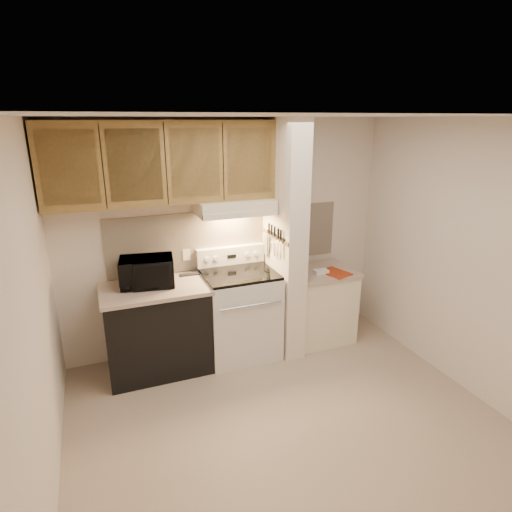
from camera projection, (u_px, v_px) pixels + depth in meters
floor at (284, 416)px, 3.74m from camera, size 3.60×3.60×0.00m
ceiling at (291, 116)px, 2.97m from camera, size 3.60×3.60×0.00m
wall_back at (229, 236)px, 4.68m from camera, size 3.60×2.50×0.02m
wall_left at (32, 321)px, 2.73m from camera, size 0.02×3.00×2.50m
wall_right at (462, 257)px, 3.98m from camera, size 0.02×3.00×2.50m
backsplash at (229, 238)px, 4.68m from camera, size 2.60×0.02×0.63m
range_body at (240, 315)px, 4.62m from camera, size 0.76×0.65×0.92m
oven_window at (250, 324)px, 4.33m from camera, size 0.50×0.01×0.30m
oven_handle at (251, 305)px, 4.23m from camera, size 0.65×0.02×0.02m
cooktop at (239, 274)px, 4.47m from camera, size 0.74×0.64×0.03m
range_backguard at (231, 255)px, 4.69m from camera, size 0.76×0.08×0.20m
range_display at (232, 256)px, 4.65m from camera, size 0.10×0.01×0.04m
range_knob_left_outer at (207, 259)px, 4.55m from camera, size 0.05×0.02×0.05m
range_knob_left_inner at (216, 258)px, 4.59m from camera, size 0.05×0.02×0.05m
range_knob_right_inner at (247, 255)px, 4.71m from camera, size 0.05×0.02×0.05m
range_knob_right_outer at (256, 254)px, 4.75m from camera, size 0.05×0.02×0.05m
dishwasher_front at (158, 330)px, 4.33m from camera, size 1.00×0.63×0.87m
left_countertop at (154, 289)px, 4.19m from camera, size 1.04×0.67×0.04m
spoon_rest at (190, 274)px, 4.50m from camera, size 0.21×0.08×0.01m
teal_jar at (147, 275)px, 4.35m from camera, size 0.12×0.12×0.11m
outlet at (186, 255)px, 4.54m from camera, size 0.08×0.01×0.12m
microwave at (147, 272)px, 4.18m from camera, size 0.56×0.42×0.28m
partition_pillar at (284, 240)px, 4.55m from camera, size 0.22×0.70×2.50m
pillar_trim at (274, 236)px, 4.49m from camera, size 0.01×0.70×0.04m
knife_strip at (276, 236)px, 4.44m from camera, size 0.02×0.42×0.04m
knife_blade_a at (281, 249)px, 4.33m from camera, size 0.01×0.03×0.16m
knife_handle_a at (281, 235)px, 4.29m from camera, size 0.02×0.02×0.10m
knife_blade_b at (278, 248)px, 4.40m from camera, size 0.01×0.04×0.18m
knife_handle_b at (278, 233)px, 4.34m from camera, size 0.02×0.02×0.10m
knife_blade_c at (275, 247)px, 4.46m from camera, size 0.01×0.04×0.20m
knife_handle_c at (275, 231)px, 4.42m from camera, size 0.02×0.02×0.10m
knife_blade_d at (272, 243)px, 4.53m from camera, size 0.01×0.04×0.16m
knife_handle_d at (272, 229)px, 4.49m from camera, size 0.02×0.02×0.10m
knife_blade_e at (268, 242)px, 4.62m from camera, size 0.01×0.04×0.18m
knife_handle_e at (269, 228)px, 4.56m from camera, size 0.02×0.02×0.10m
oven_mitt at (267, 245)px, 4.68m from camera, size 0.03×0.09×0.21m
right_cab_base at (319, 306)px, 4.97m from camera, size 0.70×0.60×0.81m
right_countertop at (320, 272)px, 4.84m from camera, size 0.74×0.64×0.04m
red_folder at (335, 273)px, 4.73m from camera, size 0.32×0.38×0.01m
white_box at (321, 272)px, 4.72m from camera, size 0.16×0.11×0.04m
range_hood at (234, 206)px, 4.37m from camera, size 0.78×0.44×0.15m
hood_lip at (241, 215)px, 4.20m from camera, size 0.78×0.04×0.06m
upper_cabinets at (163, 163)px, 4.03m from camera, size 2.18×0.33×0.77m
cab_door_a at (69, 168)px, 3.61m from camera, size 0.46×0.01×0.63m
cab_gap_a at (103, 167)px, 3.70m from camera, size 0.01×0.01×0.73m
cab_door_b at (135, 165)px, 3.80m from camera, size 0.46×0.01×0.63m
cab_gap_b at (166, 164)px, 3.89m from camera, size 0.01×0.01×0.73m
cab_door_c at (195, 163)px, 3.99m from camera, size 0.46×0.01×0.63m
cab_gap_c at (223, 162)px, 4.08m from camera, size 0.01×0.01×0.73m
cab_door_d at (250, 161)px, 4.17m from camera, size 0.46×0.01×0.63m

